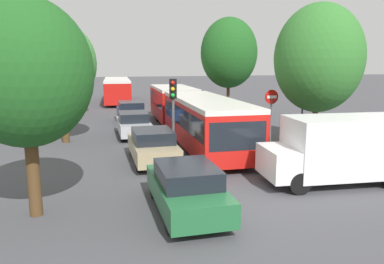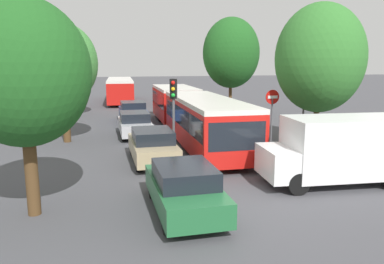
{
  "view_description": "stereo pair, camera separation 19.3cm",
  "coord_description": "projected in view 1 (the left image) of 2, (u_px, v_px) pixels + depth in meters",
  "views": [
    {
      "loc": [
        -3.66,
        -9.79,
        4.14
      ],
      "look_at": [
        0.2,
        5.42,
        1.2
      ],
      "focal_mm": 35.0,
      "sensor_mm": 36.0,
      "label": 1
    },
    {
      "loc": [
        -3.48,
        -9.84,
        4.14
      ],
      "look_at": [
        0.2,
        5.42,
        1.2
      ],
      "focal_mm": 35.0,
      "sensor_mm": 36.0,
      "label": 2
    }
  ],
  "objects": [
    {
      "name": "ground_plane",
      "position": [
        231.0,
        205.0,
        10.98
      ],
      "size": [
        200.0,
        200.0,
        0.0
      ],
      "primitive_type": "plane",
      "color": "#47474C"
    },
    {
      "name": "articulated_bus",
      "position": [
        189.0,
        111.0,
        21.34
      ],
      "size": [
        2.85,
        16.51,
        2.44
      ],
      "rotation": [
        0.0,
        0.0,
        -1.59
      ],
      "color": "red",
      "rests_on": "ground"
    },
    {
      "name": "city_bus_rear",
      "position": [
        117.0,
        89.0,
        39.09
      ],
      "size": [
        2.99,
        11.32,
        2.41
      ],
      "rotation": [
        0.0,
        0.0,
        1.53
      ],
      "color": "red",
      "rests_on": "ground"
    },
    {
      "name": "queued_car_green",
      "position": [
        187.0,
        188.0,
        10.38
      ],
      "size": [
        1.69,
        3.95,
        1.37
      ],
      "rotation": [
        0.0,
        0.0,
        1.58
      ],
      "color": "#236638",
      "rests_on": "ground"
    },
    {
      "name": "queued_car_tan",
      "position": [
        153.0,
        146.0,
        15.6
      ],
      "size": [
        1.72,
        4.02,
        1.4
      ],
      "rotation": [
        0.0,
        0.0,
        1.58
      ],
      "color": "tan",
      "rests_on": "ground"
    },
    {
      "name": "queued_car_silver",
      "position": [
        133.0,
        124.0,
        21.1
      ],
      "size": [
        1.7,
        3.97,
        1.38
      ],
      "rotation": [
        0.0,
        0.0,
        1.58
      ],
      "color": "#B7BABF",
      "rests_on": "ground"
    },
    {
      "name": "queued_car_blue",
      "position": [
        131.0,
        112.0,
        26.15
      ],
      "size": [
        1.77,
        4.13,
        1.43
      ],
      "rotation": [
        0.0,
        0.0,
        1.58
      ],
      "color": "#284799",
      "rests_on": "ground"
    },
    {
      "name": "white_van",
      "position": [
        341.0,
        148.0,
        12.81
      ],
      "size": [
        5.13,
        2.32,
        2.31
      ],
      "rotation": [
        0.0,
        0.0,
        3.07
      ],
      "color": "white",
      "rests_on": "ground"
    },
    {
      "name": "traffic_light",
      "position": [
        173.0,
        99.0,
        16.96
      ],
      "size": [
        0.38,
        0.4,
        3.4
      ],
      "rotation": [
        0.0,
        0.0,
        -1.88
      ],
      "color": "#56595E",
      "rests_on": "ground"
    },
    {
      "name": "no_entry_sign",
      "position": [
        271.0,
        109.0,
        18.32
      ],
      "size": [
        0.7,
        0.08,
        2.82
      ],
      "rotation": [
        0.0,
        0.0,
        -1.57
      ],
      "color": "#56595E",
      "rests_on": "ground"
    },
    {
      "name": "direction_sign_post",
      "position": [
        303.0,
        94.0,
        18.84
      ],
      "size": [
        0.31,
        1.39,
        3.6
      ],
      "rotation": [
        0.0,
        0.0,
        3.32
      ],
      "color": "#56595E",
      "rests_on": "ground"
    },
    {
      "name": "tree_left_near",
      "position": [
        22.0,
        77.0,
        9.64
      ],
      "size": [
        3.45,
        3.45,
        5.82
      ],
      "color": "#51381E",
      "rests_on": "ground"
    },
    {
      "name": "tree_left_mid",
      "position": [
        60.0,
        66.0,
        18.85
      ],
      "size": [
        3.51,
        3.51,
        6.12
      ],
      "color": "#51381E",
      "rests_on": "ground"
    },
    {
      "name": "tree_left_far",
      "position": [
        69.0,
        58.0,
        28.03
      ],
      "size": [
        3.59,
        3.59,
        6.67
      ],
      "color": "#51381E",
      "rests_on": "ground"
    },
    {
      "name": "tree_right_near",
      "position": [
        318.0,
        61.0,
        17.78
      ],
      "size": [
        4.17,
        4.17,
        6.88
      ],
      "color": "#51381E",
      "rests_on": "ground"
    },
    {
      "name": "tree_right_mid",
      "position": [
        229.0,
        53.0,
        28.2
      ],
      "size": [
        4.27,
        4.27,
        7.45
      ],
      "color": "#51381E",
      "rests_on": "ground"
    }
  ]
}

